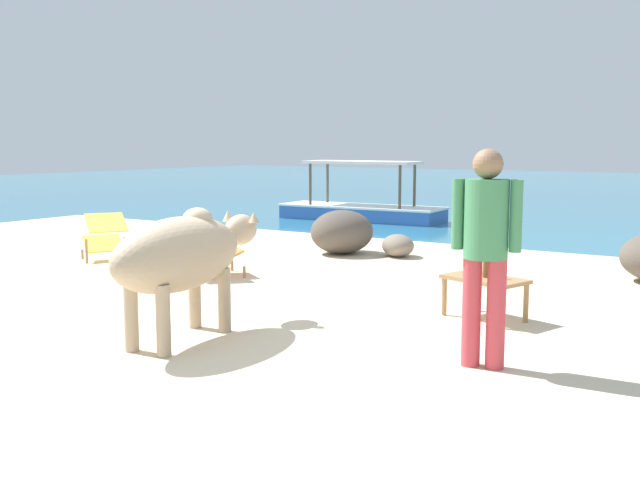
{
  "coord_description": "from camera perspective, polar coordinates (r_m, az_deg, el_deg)",
  "views": [
    {
      "loc": [
        4.89,
        -4.38,
        1.7
      ],
      "look_at": [
        0.19,
        3.0,
        0.55
      ],
      "focal_mm": 41.63,
      "sensor_mm": 36.0,
      "label": 1
    }
  ],
  "objects": [
    {
      "name": "water_surface",
      "position": [
        26.88,
        22.0,
        3.32
      ],
      "size": [
        60.0,
        36.0,
        0.03
      ],
      "primitive_type": "cube",
      "color": "teal",
      "rests_on": "ground"
    },
    {
      "name": "low_bench_table",
      "position": [
        7.19,
        12.54,
        -3.32
      ],
      "size": [
        0.86,
        0.65,
        0.4
      ],
      "rotation": [
        0.0,
        0.0,
        -0.32
      ],
      "color": "#A37A4C",
      "rests_on": "sand_beach"
    },
    {
      "name": "cow",
      "position": [
        6.32,
        -10.5,
        -1.09
      ],
      "size": [
        0.75,
        1.98,
        1.11
      ],
      "rotation": [
        0.0,
        0.0,
        1.68
      ],
      "color": "tan",
      "rests_on": "sand_beach"
    },
    {
      "name": "person_standing",
      "position": [
        5.55,
        12.62,
        -0.09
      ],
      "size": [
        0.5,
        0.32,
        1.62
      ],
      "rotation": [
        0.0,
        0.0,
        4.88
      ],
      "color": "#CC3D47",
      "rests_on": "sand_beach"
    },
    {
      "name": "bottle",
      "position": [
        7.15,
        12.67,
        -1.88
      ],
      "size": [
        0.07,
        0.07,
        0.3
      ],
      "color": "brown",
      "rests_on": "low_bench_table"
    },
    {
      "name": "deck_chair_far",
      "position": [
        9.34,
        -8.47,
        -0.44
      ],
      "size": [
        0.87,
        0.93,
        0.68
      ],
      "rotation": [
        0.0,
        0.0,
        0.98
      ],
      "color": "#A37A4C",
      "rests_on": "sand_beach"
    },
    {
      "name": "shore_rock_small",
      "position": [
        10.92,
        6.01,
        -0.42
      ],
      "size": [
        0.73,
        0.75,
        0.33
      ],
      "primitive_type": "ellipsoid",
      "rotation": [
        0.0,
        0.0,
        2.28
      ],
      "color": "gray",
      "rests_on": "sand_beach"
    },
    {
      "name": "boat_blue",
      "position": [
        16.28,
        3.21,
        2.51
      ],
      "size": [
        3.72,
        1.3,
        1.29
      ],
      "rotation": [
        0.0,
        0.0,
        0.04
      ],
      "color": "#3866B7",
      "rests_on": "water_surface"
    },
    {
      "name": "sand_beach",
      "position": [
        6.78,
        -15.26,
        -7.14
      ],
      "size": [
        18.0,
        14.0,
        0.04
      ],
      "primitive_type": "cube",
      "color": "beige",
      "rests_on": "ground"
    },
    {
      "name": "shore_rock_large",
      "position": [
        11.14,
        1.7,
        0.63
      ],
      "size": [
        1.13,
        1.21,
        0.66
      ],
      "primitive_type": "ellipsoid",
      "rotation": [
        0.0,
        0.0,
        1.27
      ],
      "color": "brown",
      "rests_on": "sand_beach"
    },
    {
      "name": "deck_chair_near",
      "position": [
        10.81,
        -16.23,
        0.41
      ],
      "size": [
        0.93,
        0.86,
        0.68
      ],
      "rotation": [
        0.0,
        0.0,
        2.59
      ],
      "color": "#A37A4C",
      "rests_on": "sand_beach"
    }
  ]
}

